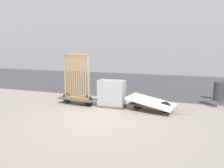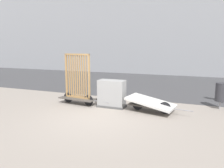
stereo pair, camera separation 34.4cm
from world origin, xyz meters
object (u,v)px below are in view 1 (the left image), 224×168
at_px(utility_cabinet, 112,95).
at_px(bike_cart_with_mattress, 151,103).
at_px(bike_cart_with_bedframe, 77,87).
at_px(trash_bin, 219,91).

bearing_deg(utility_cabinet, bike_cart_with_mattress, -3.81).
xyz_separation_m(bike_cart_with_bedframe, utility_cabinet, (1.50, 0.11, -0.23)).
bearing_deg(bike_cart_with_bedframe, trash_bin, 20.29).
height_order(bike_cart_with_bedframe, trash_bin, bike_cart_with_bedframe).
xyz_separation_m(bike_cart_with_bedframe, trash_bin, (5.57, 1.37, -0.06)).
distance_m(bike_cart_with_mattress, trash_bin, 2.82).
bearing_deg(utility_cabinet, trash_bin, 17.24).
bearing_deg(trash_bin, bike_cart_with_bedframe, -166.18).
bearing_deg(bike_cart_with_mattress, trash_bin, 38.00).
relative_size(bike_cart_with_bedframe, bike_cart_with_mattress, 0.97).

